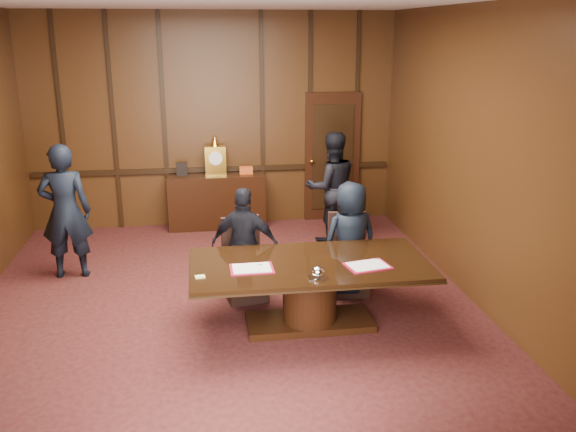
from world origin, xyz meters
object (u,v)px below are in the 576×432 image
object	(u,v)px
signatory_left	(245,245)
signatory_right	(350,239)
conference_table	(310,283)
witness_right	(332,187)
sideboard	(217,199)
witness_left	(65,211)

from	to	relation	value
signatory_left	signatory_right	distance (m)	1.30
conference_table	witness_right	bearing A→B (deg)	73.27
conference_table	sideboard	bearing A→B (deg)	103.45
signatory_left	witness_left	xyz separation A→B (m)	(-2.28, 1.10, 0.20)
witness_right	sideboard	bearing A→B (deg)	-34.46
sideboard	signatory_right	world-z (taller)	sideboard
witness_left	signatory_left	bearing A→B (deg)	153.15
signatory_left	witness_left	bearing A→B (deg)	-8.16
signatory_left	signatory_right	xyz separation A→B (m)	(1.30, 0.00, 0.01)
witness_right	witness_left	bearing A→B (deg)	7.55
conference_table	signatory_right	distance (m)	1.05
sideboard	witness_left	distance (m)	2.78
conference_table	witness_right	xyz separation A→B (m)	(0.85, 2.82, 0.35)
sideboard	conference_table	bearing A→B (deg)	-76.55
sideboard	witness_left	size ratio (longest dim) A/B	0.88
signatory_left	conference_table	bearing A→B (deg)	146.70
conference_table	signatory_left	bearing A→B (deg)	129.09
signatory_left	witness_right	size ratio (longest dim) A/B	0.82
conference_table	witness_right	world-z (taller)	witness_right
signatory_left	signatory_right	size ratio (longest dim) A/B	0.98
signatory_left	signatory_right	bearing A→B (deg)	-162.39
witness_left	conference_table	bearing A→B (deg)	145.95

